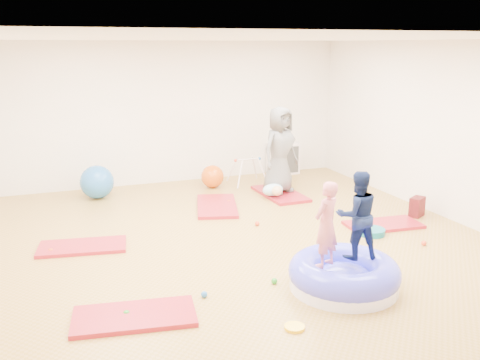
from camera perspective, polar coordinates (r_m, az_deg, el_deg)
name	(u,v)px	position (r m, az deg, el deg)	size (l,w,h in m)	color
room	(248,148)	(7.03, 0.87, 3.39)	(7.01, 8.01, 2.81)	#A98144
gym_mat_front_left	(134,316)	(5.75, -11.20, -14.08)	(1.24, 0.62, 0.05)	#AB2018
gym_mat_mid_left	(82,247)	(7.72, -16.46, -6.83)	(1.17, 0.59, 0.05)	#AB2018
gym_mat_center_back	(217,206)	(9.21, -2.49, -2.78)	(1.32, 0.66, 0.06)	#AB2018
gym_mat_right	(383,225)	(8.57, 15.03, -4.62)	(1.15, 0.58, 0.05)	#AB2018
gym_mat_rear_right	(280,194)	(9.98, 4.30, -1.47)	(1.29, 0.64, 0.05)	#AB2018
inflatable_cushion	(344,275)	(6.33, 11.02, -9.96)	(1.28, 1.28, 0.40)	white
child_pink	(326,220)	(5.95, 9.20, -4.24)	(0.36, 0.23, 0.98)	#DC6F7C
child_navy	(357,211)	(6.24, 12.40, -3.23)	(0.50, 0.39, 1.03)	#101D47
adult_caregiver	(280,150)	(9.83, 4.27, 3.22)	(0.78, 0.51, 1.59)	#5F5F5F
infant	(274,190)	(9.68, 3.62, -1.08)	(0.39, 0.40, 0.23)	#AED8EE
ball_pit_balls	(228,252)	(7.21, -1.24, -7.66)	(4.95, 3.50, 0.07)	#DC4324
exercise_ball_blue	(97,182)	(10.03, -15.01, -0.21)	(0.61, 0.61, 0.61)	blue
exercise_ball_orange	(212,176)	(10.45, -2.96, 0.38)	(0.44, 0.44, 0.44)	#D85611
infant_play_gym	(248,167)	(10.63, 0.81, 1.37)	(0.69, 0.65, 0.53)	white
cube_shelf	(283,159)	(11.57, 4.65, 2.27)	(0.66, 0.33, 0.66)	white
balance_disc	(371,232)	(8.16, 13.83, -5.36)	(0.40, 0.40, 0.09)	#0C6376
backpack	(417,207)	(9.17, 18.36, -2.73)	(0.28, 0.17, 0.32)	maroon
yellow_toy	(295,327)	(5.50, 5.84, -15.36)	(0.21, 0.21, 0.03)	#FFC000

